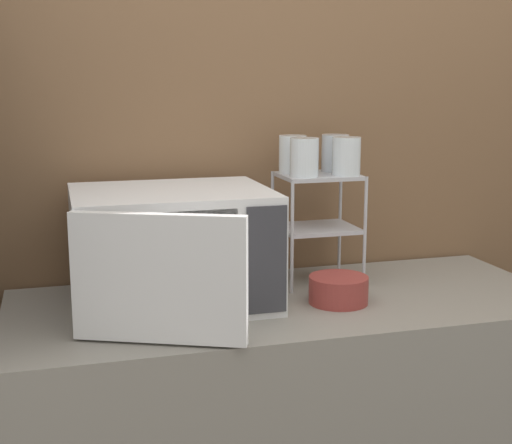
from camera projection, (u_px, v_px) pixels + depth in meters
The scene contains 8 objects.
wall_back at pixel (254, 153), 2.29m from camera, with size 8.00×0.06×2.60m.
microwave at pixel (172, 248), 1.95m from camera, with size 0.55×0.62×0.32m.
dish_rack at pixel (318, 205), 2.16m from camera, with size 0.24×0.20×0.34m.
glass_front_left at pixel (304, 157), 2.07m from camera, with size 0.08×0.08×0.11m.
glass_back_right at pixel (335, 153), 2.19m from camera, with size 0.08×0.08×0.11m.
glass_front_right at pixel (346, 156), 2.10m from camera, with size 0.08×0.08×0.11m.
glass_back_left at pixel (293, 154), 2.16m from camera, with size 0.08×0.08×0.11m.
bowl at pixel (338, 290), 1.99m from camera, with size 0.17×0.17×0.08m.
Camera 1 is at (-0.62, -1.52, 1.53)m, focal length 50.00 mm.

